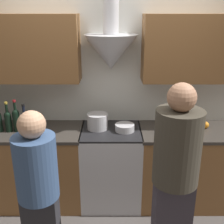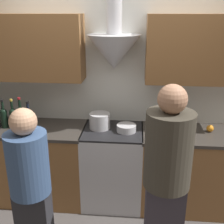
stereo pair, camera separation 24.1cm
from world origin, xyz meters
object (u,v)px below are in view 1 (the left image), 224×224
wine_bottle_9 (26,120)px  orange_fruit (207,125)px  wine_bottle_7 (9,120)px  stove_range (112,166)px  mixing_bowl (126,128)px  wine_bottle_8 (17,119)px  stock_pot (99,121)px  person_foreground_left (40,195)px  person_foreground_right (176,179)px

wine_bottle_9 → orange_fruit: wine_bottle_9 is taller
wine_bottle_7 → stove_range: bearing=1.8°
stove_range → mixing_bowl: mixing_bowl is taller
wine_bottle_8 → orange_fruit: 2.10m
wine_bottle_7 → stock_pot: 0.97m
wine_bottle_7 → wine_bottle_8: size_ratio=0.95×
wine_bottle_8 → stock_pot: size_ratio=1.53×
stove_range → wine_bottle_9: wine_bottle_9 is taller
stock_pot → stove_range: bearing=-15.6°
stove_range → stock_pot: (-0.15, 0.04, 0.55)m
stock_pot → person_foreground_left: bearing=-109.7°
mixing_bowl → person_foreground_right: bearing=-70.8°
person_foreground_left → stove_range: bearing=62.8°
stove_range → stock_pot: size_ratio=3.97×
wine_bottle_9 → person_foreground_right: size_ratio=0.18×
stove_range → orange_fruit: orange_fruit is taller
wine_bottle_9 → mixing_bowl: (1.09, 0.01, -0.09)m
person_foreground_left → mixing_bowl: bearing=56.2°
orange_fruit → person_foreground_left: (-1.62, -1.12, -0.12)m
stock_pot → mixing_bowl: (0.30, -0.06, -0.05)m
stock_pot → person_foreground_right: 1.24m
wine_bottle_7 → wine_bottle_9: (0.18, 0.01, -0.01)m
stove_range → orange_fruit: bearing=2.8°
wine_bottle_8 → person_foreground_left: size_ratio=0.23×
wine_bottle_9 → orange_fruit: 2.01m
wine_bottle_9 → mixing_bowl: 1.10m
orange_fruit → person_foreground_right: size_ratio=0.04×
mixing_bowl → orange_fruit: (0.92, 0.07, 0.00)m
stove_range → wine_bottle_8: 1.20m
wine_bottle_8 → person_foreground_right: size_ratio=0.21×
wine_bottle_9 → stock_pot: 0.80m
wine_bottle_7 → person_foreground_right: person_foreground_right is taller
wine_bottle_7 → wine_bottle_8: (0.09, 0.01, 0.01)m
orange_fruit → person_foreground_right: person_foreground_right is taller
mixing_bowl → person_foreground_left: bearing=-123.8°
stock_pot → orange_fruit: (1.22, 0.01, -0.05)m
orange_fruit → mixing_bowl: bearing=-175.5°
person_foreground_left → orange_fruit: bearing=34.7°
stock_pot → mixing_bowl: size_ratio=1.09×
stock_pot → person_foreground_right: bearing=-58.3°
mixing_bowl → stock_pot: bearing=168.4°
wine_bottle_9 → person_foreground_left: bearing=-69.4°
stock_pot → orange_fruit: bearing=0.4°
wine_bottle_8 → orange_fruit: size_ratio=4.65×
person_foreground_right → stock_pot: bearing=121.7°
stove_range → person_foreground_left: (-0.55, -1.07, 0.38)m
stove_range → wine_bottle_9: size_ratio=2.95×
wine_bottle_9 → orange_fruit: (2.01, 0.08, -0.09)m
wine_bottle_8 → person_foreground_left: 1.17m
wine_bottle_8 → mixing_bowl: 1.19m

